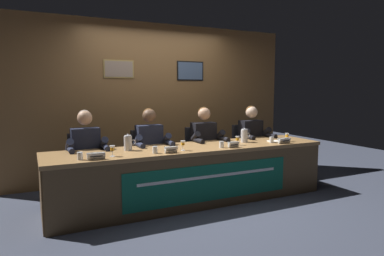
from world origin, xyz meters
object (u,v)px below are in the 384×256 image
at_px(conference_table, 196,165).
at_px(panelist_center_right, 206,141).
at_px(chair_center_left, 147,162).
at_px(juice_glass_far_right, 287,136).
at_px(chair_far_left, 85,168).
at_px(water_pitcher_left_side, 128,143).
at_px(juice_glass_far_left, 112,149).
at_px(juice_glass_center_left, 183,144).
at_px(chair_center_right, 200,157).
at_px(panelist_far_right, 253,138).
at_px(water_cup_far_left, 80,156).
at_px(nameplate_center_right, 233,145).
at_px(nameplate_far_left, 96,156).
at_px(document_stack_far_right, 275,141).
at_px(water_cup_center_right, 222,145).
at_px(panelist_center_left, 151,146).
at_px(nameplate_far_right, 284,141).
at_px(water_cup_far_right, 272,140).
at_px(juice_glass_center_right, 237,139).
at_px(water_pitcher_right_side, 244,136).
at_px(water_cup_center_left, 155,150).
at_px(nameplate_center_left, 171,150).
at_px(panelist_far_left, 87,150).

relative_size(conference_table, panelist_center_right, 3.04).
distance_m(chair_center_left, juice_glass_far_right, 2.09).
height_order(chair_far_left, water_pitcher_left_side, water_pitcher_left_side).
distance_m(juice_glass_far_left, juice_glass_center_left, 0.88).
bearing_deg(chair_center_right, panelist_far_right, -12.95).
height_order(water_cup_far_left, nameplate_center_right, water_cup_far_left).
distance_m(nameplate_far_left, document_stack_far_right, 2.61).
bearing_deg(document_stack_far_right, water_cup_center_right, -173.84).
bearing_deg(juice_glass_far_right, chair_far_left, 163.51).
relative_size(panelist_center_left, nameplate_far_right, 6.30).
height_order(nameplate_far_left, water_cup_center_right, water_cup_center_right).
height_order(panelist_far_right, water_pitcher_left_side, panelist_far_right).
bearing_deg(chair_center_left, conference_table, -59.23).
distance_m(conference_table, panelist_center_right, 0.72).
distance_m(chair_center_right, water_cup_far_right, 1.15).
distance_m(chair_far_left, document_stack_far_right, 2.72).
relative_size(juice_glass_far_left, chair_center_right, 0.14).
bearing_deg(nameplate_far_left, chair_far_left, 89.39).
distance_m(panelist_center_right, water_pitcher_left_side, 1.33).
bearing_deg(water_cup_far_right, chair_far_left, 161.99).
xyz_separation_m(panelist_center_right, juice_glass_center_right, (0.17, -0.59, 0.10)).
bearing_deg(panelist_center_right, water_cup_far_right, -39.22).
bearing_deg(panelist_center_left, chair_center_right, 12.95).
distance_m(water_cup_far_left, water_pitcher_right_side, 2.34).
bearing_deg(conference_table, chair_far_left, 150.70).
height_order(nameplate_far_right, water_pitcher_left_side, water_pitcher_left_side).
bearing_deg(nameplate_far_left, conference_table, 9.00).
relative_size(water_cup_center_left, water_pitcher_left_side, 0.40).
xyz_separation_m(juice_glass_far_left, nameplate_center_left, (0.68, -0.09, -0.05)).
distance_m(conference_table, nameplate_far_right, 1.33).
bearing_deg(juice_glass_far_left, chair_center_right, 28.28).
relative_size(nameplate_center_left, nameplate_far_right, 0.78).
bearing_deg(chair_far_left, panelist_far_right, -4.38).
relative_size(water_cup_center_left, water_cup_center_right, 1.00).
bearing_deg(panelist_far_left, chair_center_right, 6.56).
relative_size(juice_glass_far_right, document_stack_far_right, 0.52).
bearing_deg(conference_table, water_pitcher_left_side, 166.50).
distance_m(juice_glass_center_right, document_stack_far_right, 0.69).
distance_m(nameplate_center_right, water_cup_center_right, 0.16).
bearing_deg(nameplate_far_right, water_cup_far_right, 128.55).
relative_size(nameplate_center_right, juice_glass_center_right, 1.22).
bearing_deg(nameplate_center_right, nameplate_far_left, -179.62).
relative_size(chair_center_left, water_pitcher_left_side, 4.36).
xyz_separation_m(nameplate_center_left, nameplate_far_right, (1.72, -0.02, -0.00)).
distance_m(juice_glass_center_left, nameplate_center_right, 0.69).
height_order(juice_glass_center_right, water_cup_far_right, juice_glass_center_right).
bearing_deg(panelist_far_right, panelist_center_left, 180.00).
bearing_deg(juice_glass_center_left, panelist_far_right, 22.43).
relative_size(chair_center_left, water_cup_center_right, 10.77).
bearing_deg(nameplate_far_left, juice_glass_center_right, 4.60).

